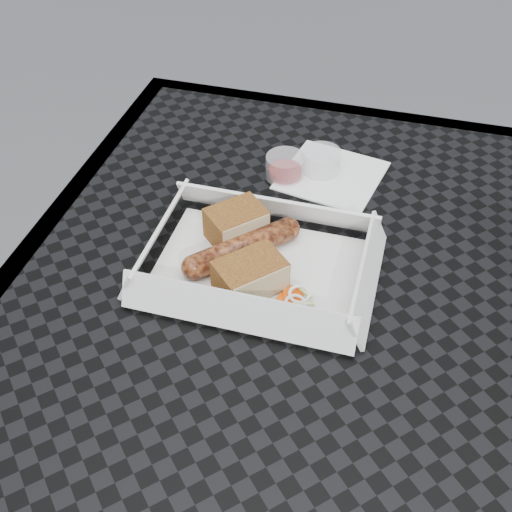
{
  "coord_description": "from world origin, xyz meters",
  "views": [
    {
      "loc": [
        0.0,
        -0.45,
        1.24
      ],
      "look_at": [
        -0.13,
        0.02,
        0.78
      ],
      "focal_mm": 45.0,
      "sensor_mm": 36.0,
      "label": 1
    }
  ],
  "objects": [
    {
      "name": "bratwurst",
      "position": [
        -0.15,
        0.04,
        0.76
      ],
      "size": [
        0.11,
        0.11,
        0.03
      ],
      "rotation": [
        0.0,
        0.0,
        0.81
      ],
      "color": "brown",
      "rests_on": "food_tray"
    },
    {
      "name": "food_tray",
      "position": [
        -0.13,
        0.03,
        0.75
      ],
      "size": [
        0.22,
        0.15,
        0.0
      ],
      "primitive_type": "cube",
      "color": "white",
      "rests_on": "patio_table"
    },
    {
      "name": "napkin",
      "position": [
        -0.08,
        0.22,
        0.75
      ],
      "size": [
        0.14,
        0.14,
        0.0
      ],
      "primitive_type": "cube",
      "rotation": [
        0.0,
        0.0,
        -0.19
      ],
      "color": "white",
      "rests_on": "patio_table"
    },
    {
      "name": "condiment_cup_sauce",
      "position": [
        -0.14,
        0.2,
        0.76
      ],
      "size": [
        0.05,
        0.05,
        0.03
      ],
      "primitive_type": "cylinder",
      "color": "maroon",
      "rests_on": "patio_table"
    },
    {
      "name": "patio_table",
      "position": [
        0.0,
        0.0,
        0.67
      ],
      "size": [
        0.8,
        0.8,
        0.74
      ],
      "color": "black",
      "rests_on": "ground"
    },
    {
      "name": "bread_far",
      "position": [
        -0.13,
        -0.0,
        0.77
      ],
      "size": [
        0.08,
        0.08,
        0.04
      ],
      "primitive_type": "cube",
      "rotation": [
        0.0,
        0.0,
        0.81
      ],
      "color": "brown",
      "rests_on": "food_tray"
    },
    {
      "name": "bread_near",
      "position": [
        -0.16,
        0.07,
        0.77
      ],
      "size": [
        0.08,
        0.08,
        0.04
      ],
      "primitive_type": "cube",
      "rotation": [
        0.0,
        0.0,
        0.81
      ],
      "color": "brown",
      "rests_on": "food_tray"
    },
    {
      "name": "veg_garnish",
      "position": [
        -0.07,
        -0.01,
        0.75
      ],
      "size": [
        0.03,
        0.03,
        0.0
      ],
      "color": "#F1550A",
      "rests_on": "food_tray"
    },
    {
      "name": "condiment_cup_empty",
      "position": [
        -0.1,
        0.22,
        0.76
      ],
      "size": [
        0.05,
        0.05,
        0.03
      ],
      "primitive_type": "cylinder",
      "color": "silver",
      "rests_on": "patio_table"
    }
  ]
}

